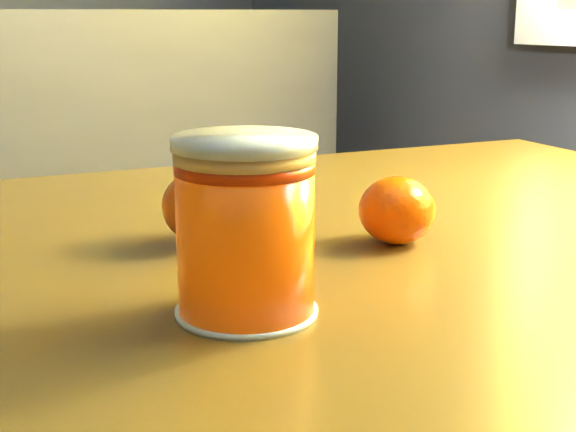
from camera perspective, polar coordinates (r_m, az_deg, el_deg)
table at (r=0.64m, az=1.19°, el=-9.75°), size 1.08×0.85×0.73m
juice_glass at (r=0.45m, az=-3.04°, el=-0.87°), size 0.08×0.08×0.10m
orange_front at (r=0.60m, az=-5.87°, el=0.72°), size 0.07×0.07×0.06m
orange_back at (r=0.61m, az=7.75°, el=0.41°), size 0.06×0.06×0.05m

